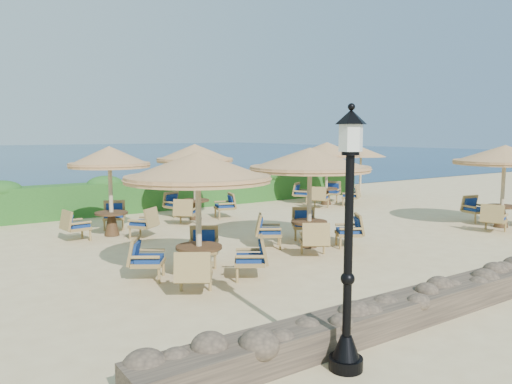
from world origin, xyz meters
name	(u,v)px	position (x,y,z in m)	size (l,w,h in m)	color
ground	(301,236)	(0.00, 0.00, 0.00)	(120.00, 120.00, 0.00)	#D9C189
hedge	(190,192)	(0.00, 7.20, 0.60)	(18.00, 0.90, 1.20)	#1C4E19
stone_wall	(506,280)	(0.00, -6.20, 0.22)	(15.00, 0.65, 0.44)	brown
lamp_post	(348,251)	(-4.80, -6.80, 1.55)	(0.44, 0.44, 3.31)	black
extra_parasol	(361,152)	(7.80, 5.20, 2.17)	(2.30, 2.30, 2.41)	#C2B089
cafe_set_0	(198,190)	(-4.50, -2.18, 1.88)	(3.04, 3.04, 2.65)	#C2B089
cafe_set_1	(310,176)	(-0.69, -1.19, 1.92)	(3.22, 3.22, 2.65)	#C2B089
cafe_set_2	(504,166)	(6.30, -2.49, 1.98)	(3.16, 3.16, 2.65)	#C2B089
cafe_set_3	(110,175)	(-4.57, 3.24, 1.80)	(2.62, 2.75, 2.65)	#C2B089
cafe_set_4	(195,166)	(-1.22, 4.35, 1.88)	(2.79, 2.79, 2.65)	#C2B089
cafe_set_5	(327,162)	(5.11, 4.56, 1.83)	(2.84, 2.84, 2.65)	#C2B089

